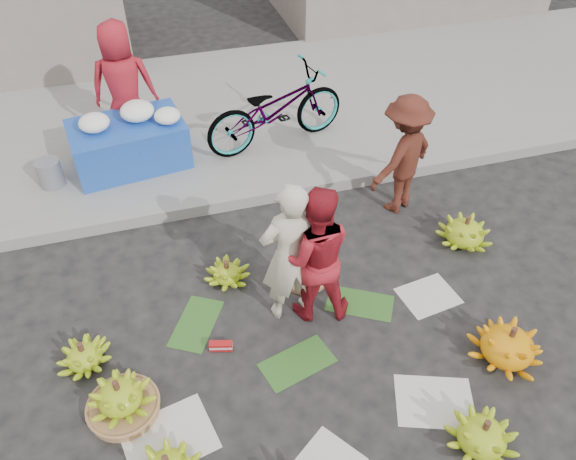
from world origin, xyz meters
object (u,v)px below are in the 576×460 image
object	(u,v)px
vendor_cream	(290,254)
banana_bunch_4	(508,345)
banana_bunch_0	(121,399)
flower_table	(129,141)
bicycle	(276,109)

from	to	relation	value
vendor_cream	banana_bunch_4	bearing A→B (deg)	143.32
banana_bunch_0	banana_bunch_4	xyz separation A→B (m)	(3.33, -0.41, 0.01)
vendor_cream	flower_table	bearing A→B (deg)	-70.56
banana_bunch_4	flower_table	bearing A→B (deg)	127.26
flower_table	bicycle	size ratio (longest dim) A/B	0.76
banana_bunch_4	banana_bunch_0	bearing A→B (deg)	172.98
banana_bunch_4	bicycle	distance (m)	4.01
vendor_cream	bicycle	size ratio (longest dim) A/B	0.79
banana_bunch_0	banana_bunch_4	bearing A→B (deg)	-7.02
vendor_cream	bicycle	xyz separation A→B (m)	(0.62, 2.77, -0.13)
flower_table	bicycle	world-z (taller)	bicycle
banana_bunch_4	bicycle	size ratio (longest dim) A/B	0.43
banana_bunch_0	vendor_cream	world-z (taller)	vendor_cream
banana_bunch_0	bicycle	size ratio (longest dim) A/B	0.30
vendor_cream	bicycle	world-z (taller)	vendor_cream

